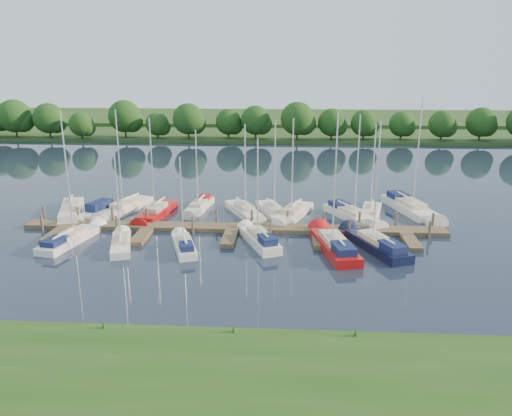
# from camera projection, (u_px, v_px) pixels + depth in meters

# --- Properties ---
(ground) EXTENTS (260.00, 260.00, 0.00)m
(ground) POSITION_uv_depth(u_px,v_px,m) (222.00, 262.00, 39.81)
(ground) COLOR #171F2F
(ground) RESTS_ON ground
(near_bank) EXTENTS (90.00, 10.00, 0.50)m
(near_bank) POSITION_uv_depth(u_px,v_px,m) (182.00, 383.00, 24.42)
(near_bank) COLOR #1F4212
(near_bank) RESTS_ON ground
(dock) EXTENTS (40.00, 6.00, 0.40)m
(dock) POSITION_uv_depth(u_px,v_px,m) (232.00, 230.00, 46.76)
(dock) COLOR #4B3D2A
(dock) RESTS_ON ground
(mooring_pilings) EXTENTS (38.24, 2.84, 2.00)m
(mooring_pilings) POSITION_uv_depth(u_px,v_px,m) (233.00, 222.00, 47.72)
(mooring_pilings) COLOR #473D33
(mooring_pilings) RESTS_ON ground
(far_shore) EXTENTS (180.00, 30.00, 0.60)m
(far_shore) POSITION_uv_depth(u_px,v_px,m) (264.00, 132.00, 111.57)
(far_shore) COLOR #233F18
(far_shore) RESTS_ON ground
(distant_hill) EXTENTS (220.00, 40.00, 1.40)m
(distant_hill) POSITION_uv_depth(u_px,v_px,m) (268.00, 118.00, 135.40)
(distant_hill) COLOR #345425
(distant_hill) RESTS_ON ground
(treeline) EXTENTS (145.33, 9.64, 7.77)m
(treeline) POSITION_uv_depth(u_px,v_px,m) (264.00, 122.00, 98.28)
(treeline) COLOR #38281C
(treeline) RESTS_ON ground
(sailboat_n_0) EXTENTS (4.38, 8.76, 11.29)m
(sailboat_n_0) POSITION_uv_depth(u_px,v_px,m) (71.00, 212.00, 52.19)
(sailboat_n_0) COLOR white
(sailboat_n_0) RESTS_ON ground
(motorboat) EXTENTS (3.31, 5.98, 1.89)m
(motorboat) POSITION_uv_depth(u_px,v_px,m) (99.00, 212.00, 51.68)
(motorboat) COLOR white
(motorboat) RESTS_ON ground
(sailboat_n_2) EXTENTS (4.12, 8.81, 11.21)m
(sailboat_n_2) POSITION_uv_depth(u_px,v_px,m) (124.00, 209.00, 53.11)
(sailboat_n_2) COLOR white
(sailboat_n_2) RESTS_ON ground
(sailboat_n_3) EXTENTS (2.92, 8.27, 10.59)m
(sailboat_n_3) POSITION_uv_depth(u_px,v_px,m) (156.00, 214.00, 51.48)
(sailboat_n_3) COLOR #AB0F10
(sailboat_n_3) RESTS_ON ground
(sailboat_n_4) EXTENTS (2.43, 7.12, 9.02)m
(sailboat_n_4) POSITION_uv_depth(u_px,v_px,m) (199.00, 207.00, 53.86)
(sailboat_n_4) COLOR white
(sailboat_n_4) RESTS_ON ground
(sailboat_n_5) EXTENTS (4.58, 7.41, 9.84)m
(sailboat_n_5) POSITION_uv_depth(u_px,v_px,m) (245.00, 212.00, 52.12)
(sailboat_n_5) COLOR white
(sailboat_n_5) RESTS_ON ground
(sailboat_n_6) EXTENTS (3.90, 8.02, 10.15)m
(sailboat_n_6) POSITION_uv_depth(u_px,v_px,m) (274.00, 213.00, 51.82)
(sailboat_n_6) COLOR white
(sailboat_n_6) RESTS_ON ground
(sailboat_n_7) EXTENTS (4.31, 8.19, 10.57)m
(sailboat_n_7) POSITION_uv_depth(u_px,v_px,m) (292.00, 215.00, 51.15)
(sailboat_n_7) COLOR white
(sailboat_n_7) RESTS_ON ground
(sailboat_n_8) EXTENTS (5.35, 8.33, 10.97)m
(sailboat_n_8) POSITION_uv_depth(u_px,v_px,m) (352.00, 216.00, 50.63)
(sailboat_n_8) COLOR white
(sailboat_n_8) RESTS_ON ground
(sailboat_n_9) EXTENTS (3.34, 7.87, 9.94)m
(sailboat_n_9) POSITION_uv_depth(u_px,v_px,m) (370.00, 215.00, 51.18)
(sailboat_n_9) COLOR white
(sailboat_n_9) RESTS_ON ground
(sailboat_n_10) EXTENTS (4.58, 9.99, 12.65)m
(sailboat_n_10) POSITION_uv_depth(u_px,v_px,m) (410.00, 209.00, 53.05)
(sailboat_n_10) COLOR white
(sailboat_n_10) RESTS_ON ground
(sailboat_s_0) EXTENTS (3.33, 8.27, 10.33)m
(sailboat_s_0) POSITION_uv_depth(u_px,v_px,m) (71.00, 239.00, 44.15)
(sailboat_s_0) COLOR white
(sailboat_s_0) RESTS_ON ground
(sailboat_s_1) EXTENTS (2.99, 6.53, 8.42)m
(sailboat_s_1) POSITION_uv_depth(u_px,v_px,m) (121.00, 244.00, 42.93)
(sailboat_s_1) COLOR white
(sailboat_s_1) RESTS_ON ground
(sailboat_s_2) EXTENTS (3.16, 6.35, 8.30)m
(sailboat_s_2) POSITION_uv_depth(u_px,v_px,m) (184.00, 246.00, 42.38)
(sailboat_s_2) COLOR white
(sailboat_s_2) RESTS_ON ground
(sailboat_s_3) EXTENTS (4.08, 7.27, 9.66)m
(sailboat_s_3) POSITION_uv_depth(u_px,v_px,m) (259.00, 240.00, 43.69)
(sailboat_s_3) COLOR white
(sailboat_s_3) RESTS_ON ground
(sailboat_s_4) EXTENTS (3.78, 9.42, 11.92)m
(sailboat_s_4) POSITION_uv_depth(u_px,v_px,m) (334.00, 246.00, 42.29)
(sailboat_s_4) COLOR #AB0F10
(sailboat_s_4) RESTS_ON ground
(sailboat_s_5) EXTENTS (4.89, 8.68, 11.31)m
(sailboat_s_5) POSITION_uv_depth(u_px,v_px,m) (375.00, 245.00, 42.54)
(sailboat_s_5) COLOR black
(sailboat_s_5) RESTS_ON ground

